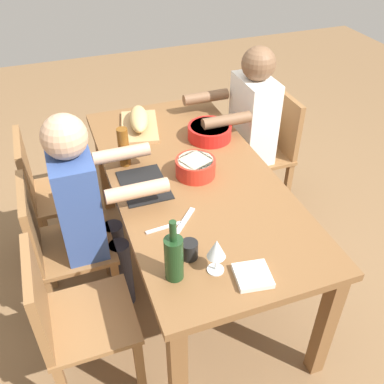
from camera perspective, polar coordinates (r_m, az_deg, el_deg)
ground_plane at (r=2.79m, az=0.00°, el=-10.30°), size 8.00×8.00×0.00m
dining_table at (r=2.35m, az=0.00°, el=0.43°), size 1.77×0.84×0.74m
chair_near_right at (r=2.04m, az=-15.80°, el=-15.63°), size 0.40×0.40×0.85m
chair_far_left at (r=3.08m, az=10.04°, el=5.90°), size 0.40×0.40×0.85m
diner_far_left at (r=2.89m, az=7.26°, el=8.93°), size 0.41×0.53×1.20m
chair_near_left at (r=2.76m, az=-18.30°, el=0.20°), size 0.40×0.40×0.85m
chair_near_center at (r=2.37m, az=-17.26°, el=-6.53°), size 0.40×0.40×0.85m
diner_near_center at (r=2.23m, az=-13.64°, el=-1.58°), size 0.41×0.53×1.20m
serving_bowl_pasta at (r=2.27m, az=0.43°, el=3.44°), size 0.21×0.21×0.09m
serving_bowl_fruit at (r=2.60m, az=2.32°, el=8.00°), size 0.26×0.26×0.08m
cutting_board at (r=2.74m, az=-6.92°, el=8.52°), size 0.44×0.30×0.02m
bread_loaf at (r=2.72m, az=-7.01°, el=9.54°), size 0.34×0.18×0.09m
wine_bottle at (r=1.70m, az=-2.39°, el=-8.55°), size 0.08×0.08×0.29m
beer_bottle at (r=2.35m, az=-8.97°, el=5.85°), size 0.06×0.06×0.22m
wine_glass at (r=1.71m, az=3.23°, el=-7.61°), size 0.08×0.08×0.17m
cup_near_right at (r=1.82m, az=-0.34°, el=-7.62°), size 0.07×0.07×0.08m
fork_near_right at (r=1.97m, az=-3.75°, el=-4.70°), size 0.03×0.17×0.01m
placemat_near_center at (r=2.24m, az=-6.33°, el=0.93°), size 0.32×0.23×0.01m
carving_knife at (r=1.99m, az=-1.18°, el=-4.12°), size 0.19×0.17×0.01m
napkin_stack at (r=1.77m, az=7.99°, el=-10.84°), size 0.16×0.16×0.02m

